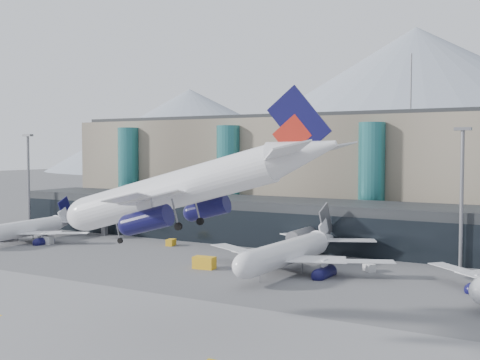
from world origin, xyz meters
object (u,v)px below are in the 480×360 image
veh_a (46,240)px  veh_g (369,267)px  lightmast_left (28,176)px  hero_jet (199,176)px  jet_parked_left (33,223)px  veh_f (42,229)px  lightmast_mid (462,189)px  veh_h (204,263)px  jet_parked_mid (296,243)px  veh_b (171,242)px

veh_a → veh_g: (73.69, 6.85, -0.21)m
lightmast_left → hero_jet: hero_jet is taller
jet_parked_left → veh_f: size_ratio=11.22×
lightmast_mid → veh_a: bearing=-168.4°
lightmast_mid → veh_f: bearing=-177.2°
hero_jet → veh_a: 79.65m
veh_g → veh_a: bearing=-132.6°
lightmast_left → veh_a: bearing=-33.2°
lightmast_mid → veh_h: lightmast_mid is taller
lightmast_mid → veh_a: 90.01m
jet_parked_left → veh_a: (6.92, -2.29, -3.18)m
jet_parked_mid → hero_jet: bearing=-169.6°
jet_parked_left → veh_b: (33.21, 9.88, -3.35)m
lightmast_mid → hero_jet: size_ratio=0.67×
jet_parked_mid → veh_g: jet_parked_mid is taller
hero_jet → veh_g: (6.03, 44.99, -17.87)m
veh_h → veh_g: bearing=19.6°
lightmast_left → lightmast_mid: (110.00, 3.00, 0.00)m
hero_jet → jet_parked_left: (-74.58, 40.42, -14.48)m
veh_a → veh_f: bearing=132.9°
veh_f → veh_g: (89.32, -6.00, -0.14)m
veh_g → veh_h: veh_h is taller
veh_a → veh_h: 47.38m
jet_parked_left → veh_h: size_ratio=8.36×
lightmast_left → veh_a: size_ratio=8.00×
jet_parked_left → veh_b: 34.81m
veh_f → lightmast_mid: bearing=-103.8°
hero_jet → veh_g: hero_jet is taller
jet_parked_left → veh_a: size_ratio=10.42×
veh_a → jet_parked_mid: bearing=-5.4°
veh_f → veh_h: (62.65, -18.60, 0.27)m
jet_parked_mid → veh_h: bearing=121.5°
lightmast_mid → veh_a: (-87.16, -17.93, -13.52)m
lightmast_mid → jet_parked_mid: size_ratio=0.66×
lightmast_left → veh_h: (69.86, -20.68, -13.32)m
veh_b → lightmast_left: bearing=74.1°
jet_parked_left → veh_b: bearing=-79.4°
jet_parked_mid → veh_a: 61.58m
lightmast_mid → veh_h: size_ratio=6.42×
lightmast_left → veh_b: bearing=-3.2°
veh_b → jet_parked_mid: bearing=-118.0°
veh_b → veh_h: (20.74, -17.91, 0.37)m
veh_g → lightmast_mid: bearing=81.5°
lightmast_left → jet_parked_mid: size_ratio=0.66×
veh_h → jet_parked_left: bearing=165.9°
jet_parked_mid → veh_a: (-61.41, -2.50, -3.80)m
lightmast_mid → hero_jet: hero_jet is taller
veh_f → veh_g: veh_f is taller
jet_parked_left → veh_g: bearing=-92.7°
lightmast_left → veh_g: (96.53, -8.08, -13.73)m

